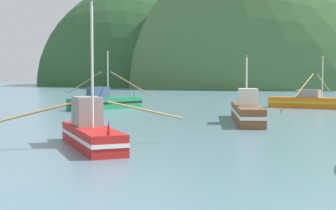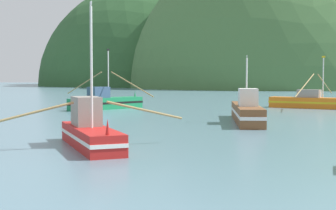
% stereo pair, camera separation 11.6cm
% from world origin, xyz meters
% --- Properties ---
extents(hill_mid_left, '(135.53, 108.42, 109.71)m').
position_xyz_m(hill_mid_left, '(-56.55, 224.69, 0.00)').
color(hill_mid_left, '#2D562D').
rests_on(hill_mid_left, ground).
extents(hill_far_center, '(97.27, 77.82, 97.71)m').
position_xyz_m(hill_far_center, '(0.15, 153.57, 0.00)').
color(hill_far_center, '#47703D').
rests_on(hill_far_center, ground).
extents(hill_mid_right, '(101.81, 81.45, 89.38)m').
position_xyz_m(hill_mid_right, '(-50.75, 182.42, 0.00)').
color(hill_mid_right, '#2D562D').
rests_on(hill_mid_right, ground).
extents(fishing_boat_orange, '(10.55, 14.55, 5.89)m').
position_xyz_m(fishing_boat_orange, '(14.36, 44.93, 0.74)').
color(fishing_boat_orange, orange).
rests_on(fishing_boat_orange, ground).
extents(fishing_boat_red, '(7.79, 7.05, 7.16)m').
position_xyz_m(fishing_boat_red, '(3.66, 9.86, 0.78)').
color(fishing_boat_red, red).
rests_on(fishing_boat_red, ground).
extents(fishing_boat_green, '(13.24, 9.08, 6.64)m').
position_xyz_m(fishing_boat_green, '(-7.63, 36.61, 0.83)').
color(fishing_boat_green, '#197A47').
rests_on(fishing_boat_green, ground).
extents(fishing_boat_brown, '(4.27, 12.07, 5.22)m').
position_xyz_m(fishing_boat_brown, '(9.29, 25.88, 0.82)').
color(fishing_boat_brown, brown).
rests_on(fishing_boat_brown, ground).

